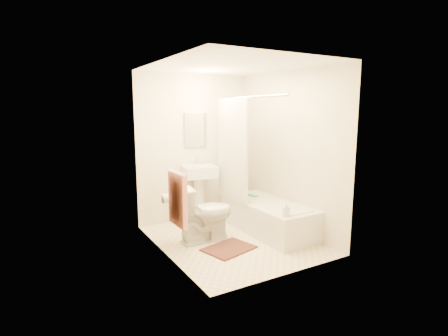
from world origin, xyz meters
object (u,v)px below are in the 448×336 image
bathtub (268,217)px  toilet (204,213)px  soap_bottle (286,209)px  sink (200,191)px  bath_mat (229,248)px

bathtub → toilet: bearing=171.3°
bathtub → soap_bottle: 0.76m
toilet → sink: 0.88m
soap_bottle → bath_mat: bearing=152.0°
bathtub → bath_mat: (-0.87, -0.30, -0.21)m
toilet → bath_mat: toilet is taller
soap_bottle → sink: bearing=105.9°
bathtub → soap_bottle: soap_bottle is taller
bath_mat → soap_bottle: (0.66, -0.35, 0.53)m
bath_mat → soap_bottle: soap_bottle is taller
sink → bath_mat: 1.38m
toilet → bathtub: bearing=-97.1°
bathtub → bath_mat: bathtub is taller
sink → soap_bottle: 1.69m
toilet → bathtub: size_ratio=0.51×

